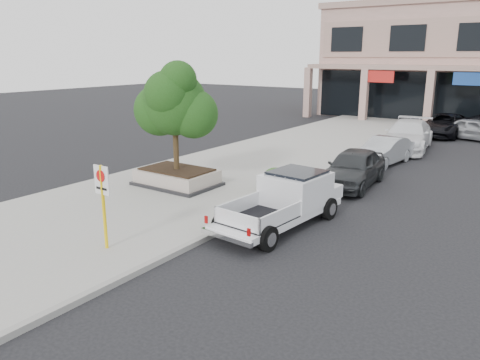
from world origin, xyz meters
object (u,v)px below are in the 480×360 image
at_px(planter, 177,177).
at_px(curb_car_c, 408,135).
at_px(lot_car_a, 476,130).
at_px(curb_car_d, 444,125).
at_px(planter_tree, 180,103).
at_px(pickup_truck, 279,202).
at_px(no_parking_sign, 103,196).
at_px(curb_car_b, 384,151).
at_px(curb_car_a, 353,168).

relative_size(planter, curb_car_c, 0.56).
height_order(curb_car_c, lot_car_a, curb_car_c).
bearing_deg(curb_car_c, curb_car_d, 76.63).
bearing_deg(planter_tree, pickup_truck, -16.23).
xyz_separation_m(no_parking_sign, curb_car_c, (2.52, 19.21, -0.81)).
height_order(curb_car_c, curb_car_d, curb_car_c).
height_order(pickup_truck, lot_car_a, pickup_truck).
xyz_separation_m(planter_tree, curb_car_b, (5.23, 8.92, -2.75)).
height_order(no_parking_sign, curb_car_d, no_parking_sign).
distance_m(no_parking_sign, curb_car_c, 19.39).
relative_size(planter_tree, curb_car_b, 1.00).
height_order(planter_tree, curb_car_a, planter_tree).
bearing_deg(planter, no_parking_sign, -64.75).
distance_m(no_parking_sign, pickup_truck, 5.29).
relative_size(pickup_truck, curb_car_b, 1.29).
relative_size(pickup_truck, curb_car_c, 0.91).
xyz_separation_m(no_parking_sign, curb_car_d, (3.15, 25.42, -0.90)).
bearing_deg(no_parking_sign, pickup_truck, 57.45).
relative_size(planter_tree, curb_car_c, 0.70).
bearing_deg(curb_car_d, curb_car_a, -85.96).
distance_m(pickup_truck, curb_car_d, 21.02).
relative_size(pickup_truck, lot_car_a, 1.29).
bearing_deg(pickup_truck, lot_car_a, 88.19).
relative_size(planter_tree, lot_car_a, 0.99).
bearing_deg(curb_car_a, curb_car_b, 89.06).
relative_size(planter_tree, pickup_truck, 0.77).
distance_m(no_parking_sign, curb_car_d, 25.63).
relative_size(pickup_truck, curb_car_d, 0.98).
bearing_deg(curb_car_a, lot_car_a, 76.79).
distance_m(curb_car_b, curb_car_d, 10.53).
bearing_deg(lot_car_a, planter, 170.65).
xyz_separation_m(no_parking_sign, curb_car_b, (2.61, 14.91, -0.97)).
distance_m(planter_tree, curb_car_c, 14.42).
relative_size(curb_car_b, curb_car_c, 0.70).
bearing_deg(curb_car_d, curb_car_b, -87.87).
distance_m(pickup_truck, lot_car_a, 20.50).
bearing_deg(curb_car_b, no_parking_sign, -92.52).
bearing_deg(pickup_truck, curb_car_a, 94.18).
xyz_separation_m(planter_tree, curb_car_a, (5.49, 4.29, -2.65)).
bearing_deg(curb_car_a, planter_tree, -146.24).
xyz_separation_m(planter_tree, curb_car_c, (5.14, 13.23, -2.59)).
height_order(pickup_truck, curb_car_c, curb_car_c).
bearing_deg(planter, lot_car_a, 67.32).
xyz_separation_m(curb_car_a, curb_car_c, (-0.36, 8.94, 0.07)).
height_order(no_parking_sign, curb_car_c, no_parking_sign).
bearing_deg(planter_tree, curb_car_c, 68.78).
height_order(pickup_truck, curb_car_d, pickup_truck).
relative_size(planter, no_parking_sign, 1.39).
bearing_deg(planter_tree, no_parking_sign, -66.39).
relative_size(curb_car_a, curb_car_d, 0.84).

